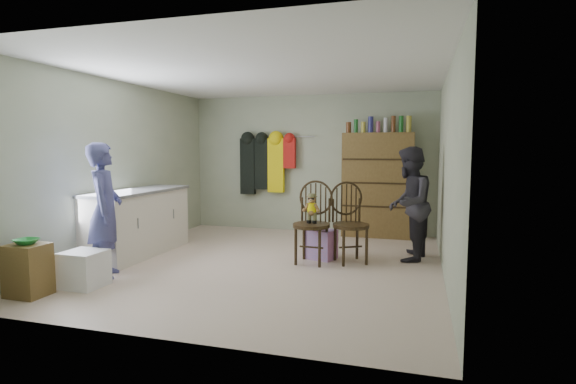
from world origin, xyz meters
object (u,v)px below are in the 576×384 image
(dresser, at_px, (378,184))
(counter, at_px, (139,222))
(chair_front, at_px, (313,217))
(chair_far, at_px, (349,219))

(dresser, bearing_deg, counter, -144.32)
(chair_front, distance_m, dresser, 2.17)
(counter, height_order, dresser, dresser)
(counter, relative_size, dresser, 0.90)
(counter, bearing_deg, dresser, 35.68)
(chair_front, xyz_separation_m, dresser, (0.67, 2.05, 0.29))
(counter, bearing_deg, chair_far, 8.08)
(chair_front, height_order, chair_far, chair_front)
(counter, relative_size, chair_front, 1.69)
(chair_front, height_order, dresser, dresser)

